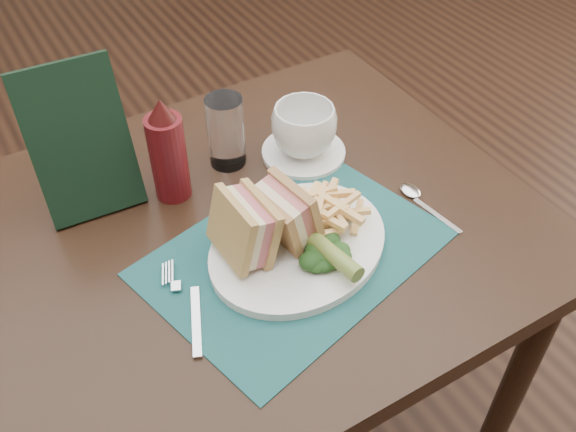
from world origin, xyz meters
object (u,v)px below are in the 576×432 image
at_px(table_main, 258,355).
at_px(drinking_glass, 226,132).
at_px(sandwich_half_a, 231,233).
at_px(ketchup_bottle, 167,149).
at_px(sandwich_half_b, 275,219).
at_px(plate, 298,245).
at_px(placemat, 294,253).
at_px(saucer, 304,152).
at_px(coffee_cup, 304,130).
at_px(check_presenter, 80,142).

height_order(table_main, drinking_glass, drinking_glass).
relative_size(sandwich_half_a, ketchup_bottle, 0.56).
height_order(table_main, ketchup_bottle, ketchup_bottle).
bearing_deg(sandwich_half_b, ketchup_bottle, 103.78).
relative_size(plate, sandwich_half_a, 2.89).
relative_size(placemat, saucer, 2.88).
bearing_deg(placemat, sandwich_half_a, 164.40).
bearing_deg(drinking_glass, coffee_cup, -22.28).
bearing_deg(plate, table_main, 92.62).
xyz_separation_m(table_main, sandwich_half_b, (0.00, -0.07, 0.44)).
relative_size(placemat, check_presenter, 1.74).
bearing_deg(sandwich_half_a, table_main, 44.85).
distance_m(drinking_glass, check_presenter, 0.24).
bearing_deg(plate, check_presenter, 112.97).
xyz_separation_m(saucer, drinking_glass, (-0.13, 0.05, 0.06)).
distance_m(table_main, placemat, 0.39).
bearing_deg(placemat, drinking_glass, 86.71).
relative_size(sandwich_half_a, drinking_glass, 0.80).
bearing_deg(sandwich_half_a, coffee_cup, 35.04).
xyz_separation_m(plate, saucer, (0.13, 0.20, -0.00)).
height_order(plate, saucer, plate).
height_order(sandwich_half_b, saucer, sandwich_half_b).
relative_size(sandwich_half_b, drinking_glass, 0.76).
bearing_deg(check_presenter, sandwich_half_b, -48.33).
distance_m(sandwich_half_b, saucer, 0.25).
relative_size(table_main, coffee_cup, 7.91).
bearing_deg(check_presenter, ketchup_bottle, -19.28).
relative_size(drinking_glass, ketchup_bottle, 0.70).
xyz_separation_m(sandwich_half_b, coffee_cup, (0.16, 0.18, -0.01)).
bearing_deg(table_main, plate, -69.63).
xyz_separation_m(ketchup_bottle, check_presenter, (-0.12, 0.05, 0.03)).
xyz_separation_m(sandwich_half_a, drinking_glass, (0.10, 0.23, -0.00)).
distance_m(ketchup_bottle, check_presenter, 0.13).
bearing_deg(plate, sandwich_half_b, 133.18).
bearing_deg(check_presenter, plate, -46.19).
bearing_deg(placemat, plate, 21.30).
relative_size(table_main, check_presenter, 3.62).
distance_m(plate, sandwich_half_b, 0.07).
height_order(sandwich_half_b, ketchup_bottle, ketchup_bottle).
xyz_separation_m(saucer, check_presenter, (-0.36, 0.07, 0.12)).
distance_m(sandwich_half_a, drinking_glass, 0.25).
bearing_deg(sandwich_half_a, ketchup_bottle, 91.34).
bearing_deg(ketchup_bottle, coffee_cup, -5.29).
bearing_deg(ketchup_bottle, sandwich_half_b, -68.18).
height_order(drinking_glass, ketchup_bottle, ketchup_bottle).
distance_m(sandwich_half_b, check_presenter, 0.32).
bearing_deg(sandwich_half_b, plate, -37.11).
xyz_separation_m(placemat, coffee_cup, (0.14, 0.20, 0.05)).
bearing_deg(placemat, saucer, 54.95).
bearing_deg(sandwich_half_a, check_presenter, 115.95).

